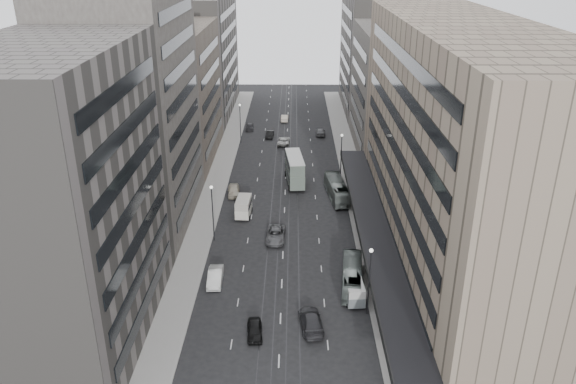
{
  "coord_description": "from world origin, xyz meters",
  "views": [
    {
      "loc": [
        1.36,
        -57.33,
        37.7
      ],
      "look_at": [
        0.6,
        16.4,
        5.53
      ],
      "focal_mm": 35.0,
      "sensor_mm": 36.0,
      "label": 1
    }
  ],
  "objects_px": {
    "sedan_0": "(255,330)",
    "sedan_1": "(215,277)",
    "vw_microbus": "(354,289)",
    "sedan_2": "(276,235)",
    "double_decker": "(295,169)",
    "panel_van": "(244,206)",
    "bus_near": "(352,276)",
    "pedestrian": "(421,383)",
    "bus_far": "(337,189)"
  },
  "relations": [
    {
      "from": "sedan_0",
      "to": "double_decker",
      "type": "bearing_deg",
      "value": 79.58
    },
    {
      "from": "pedestrian",
      "to": "vw_microbus",
      "type": "bearing_deg",
      "value": -77.01
    },
    {
      "from": "double_decker",
      "to": "sedan_0",
      "type": "bearing_deg",
      "value": -101.94
    },
    {
      "from": "bus_far",
      "to": "pedestrian",
      "type": "height_order",
      "value": "bus_far"
    },
    {
      "from": "pedestrian",
      "to": "sedan_0",
      "type": "bearing_deg",
      "value": -31.92
    },
    {
      "from": "vw_microbus",
      "to": "sedan_1",
      "type": "distance_m",
      "value": 16.96
    },
    {
      "from": "bus_far",
      "to": "vw_microbus",
      "type": "distance_m",
      "value": 29.11
    },
    {
      "from": "bus_near",
      "to": "vw_microbus",
      "type": "relative_size",
      "value": 2.04
    },
    {
      "from": "double_decker",
      "to": "panel_van",
      "type": "xyz_separation_m",
      "value": [
        -7.79,
        -13.06,
        -1.1
      ]
    },
    {
      "from": "bus_near",
      "to": "bus_far",
      "type": "relative_size",
      "value": 0.91
    },
    {
      "from": "sedan_1",
      "to": "double_decker",
      "type": "bearing_deg",
      "value": 70.96
    },
    {
      "from": "double_decker",
      "to": "vw_microbus",
      "type": "distance_m",
      "value": 35.89
    },
    {
      "from": "panel_van",
      "to": "sedan_1",
      "type": "xyz_separation_m",
      "value": [
        -1.96,
        -18.69,
        -0.78
      ]
    },
    {
      "from": "bus_near",
      "to": "pedestrian",
      "type": "xyz_separation_m",
      "value": [
        4.72,
        -17.69,
        -0.38
      ]
    },
    {
      "from": "vw_microbus",
      "to": "sedan_2",
      "type": "distance_m",
      "value": 17.39
    },
    {
      "from": "sedan_1",
      "to": "pedestrian",
      "type": "xyz_separation_m",
      "value": [
        21.37,
        -18.25,
        0.17
      ]
    },
    {
      "from": "double_decker",
      "to": "sedan_1",
      "type": "height_order",
      "value": "double_decker"
    },
    {
      "from": "bus_near",
      "to": "vw_microbus",
      "type": "xyz_separation_m",
      "value": [
        -0.06,
        -2.9,
        0.04
      ]
    },
    {
      "from": "bus_far",
      "to": "sedan_1",
      "type": "height_order",
      "value": "bus_far"
    },
    {
      "from": "bus_near",
      "to": "double_decker",
      "type": "relative_size",
      "value": 1.05
    },
    {
      "from": "bus_near",
      "to": "pedestrian",
      "type": "height_order",
      "value": "bus_near"
    },
    {
      "from": "vw_microbus",
      "to": "sedan_2",
      "type": "xyz_separation_m",
      "value": [
        -9.52,
        14.54,
        -0.63
      ]
    },
    {
      "from": "double_decker",
      "to": "vw_microbus",
      "type": "height_order",
      "value": "double_decker"
    },
    {
      "from": "bus_near",
      "to": "bus_far",
      "type": "xyz_separation_m",
      "value": [
        0.0,
        26.21,
        0.14
      ]
    },
    {
      "from": "double_decker",
      "to": "panel_van",
      "type": "distance_m",
      "value": 15.25
    },
    {
      "from": "bus_far",
      "to": "sedan_2",
      "type": "distance_m",
      "value": 17.46
    },
    {
      "from": "bus_near",
      "to": "pedestrian",
      "type": "relative_size",
      "value": 5.89
    },
    {
      "from": "vw_microbus",
      "to": "panel_van",
      "type": "distance_m",
      "value": 26.55
    },
    {
      "from": "vw_microbus",
      "to": "pedestrian",
      "type": "distance_m",
      "value": 15.55
    },
    {
      "from": "sedan_0",
      "to": "pedestrian",
      "type": "distance_m",
      "value": 17.82
    },
    {
      "from": "panel_van",
      "to": "sedan_0",
      "type": "height_order",
      "value": "panel_van"
    },
    {
      "from": "panel_van",
      "to": "sedan_2",
      "type": "height_order",
      "value": "panel_van"
    },
    {
      "from": "vw_microbus",
      "to": "pedestrian",
      "type": "height_order",
      "value": "vw_microbus"
    },
    {
      "from": "sedan_0",
      "to": "sedan_1",
      "type": "bearing_deg",
      "value": 113.78
    },
    {
      "from": "sedan_2",
      "to": "panel_van",
      "type": "bearing_deg",
      "value": 125.63
    },
    {
      "from": "sedan_1",
      "to": "sedan_2",
      "type": "bearing_deg",
      "value": 55.48
    },
    {
      "from": "double_decker",
      "to": "panel_van",
      "type": "relative_size",
      "value": 1.99
    },
    {
      "from": "bus_far",
      "to": "sedan_2",
      "type": "relative_size",
      "value": 1.94
    },
    {
      "from": "double_decker",
      "to": "sedan_0",
      "type": "height_order",
      "value": "double_decker"
    },
    {
      "from": "bus_near",
      "to": "vw_microbus",
      "type": "height_order",
      "value": "bus_near"
    },
    {
      "from": "bus_near",
      "to": "double_decker",
      "type": "bearing_deg",
      "value": -72.37
    },
    {
      "from": "panel_van",
      "to": "pedestrian",
      "type": "xyz_separation_m",
      "value": [
        19.41,
        -36.94,
        -0.61
      ]
    },
    {
      "from": "bus_far",
      "to": "sedan_0",
      "type": "distance_m",
      "value": 37.51
    },
    {
      "from": "bus_near",
      "to": "sedan_2",
      "type": "relative_size",
      "value": 1.76
    },
    {
      "from": "vw_microbus",
      "to": "sedan_2",
      "type": "height_order",
      "value": "vw_microbus"
    },
    {
      "from": "bus_far",
      "to": "panel_van",
      "type": "distance_m",
      "value": 16.26
    },
    {
      "from": "sedan_1",
      "to": "sedan_2",
      "type": "xyz_separation_m",
      "value": [
        7.07,
        11.08,
        -0.03
      ]
    },
    {
      "from": "bus_near",
      "to": "sedan_0",
      "type": "height_order",
      "value": "bus_near"
    },
    {
      "from": "panel_van",
      "to": "sedan_0",
      "type": "bearing_deg",
      "value": -79.77
    },
    {
      "from": "sedan_0",
      "to": "sedan_1",
      "type": "height_order",
      "value": "sedan_1"
    }
  ]
}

